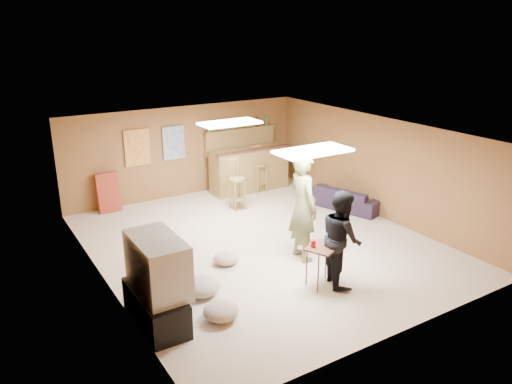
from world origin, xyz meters
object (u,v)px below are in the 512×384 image
person_olive (303,207)px  sofa (345,197)px  tv_body (158,265)px  tray_table (322,266)px  person_black (341,238)px  bar_counter (249,169)px

person_olive → sofa: bearing=-50.5°
person_olive → sofa: 2.95m
tv_body → sofa: tv_body is taller
person_olive → tray_table: 1.23m
person_olive → sofa: (2.40, 1.56, -0.73)m
person_black → tray_table: person_black is taller
sofa → tray_table: 3.74m
bar_counter → person_olive: bearing=-107.3°
tray_table → tv_body: bearing=171.5°
person_black → sofa: bearing=-22.0°
sofa → tray_table: size_ratio=2.49×
tv_body → person_olive: size_ratio=0.56×
bar_counter → person_black: (-1.22, -4.91, 0.25)m
tv_body → tray_table: size_ratio=1.58×
person_black → tray_table: 0.55m
tv_body → person_black: size_ratio=0.69×
tv_body → tray_table: bearing=-8.5°
tv_body → person_olive: person_olive is taller
sofa → person_olive: bearing=104.9°
bar_counter → tray_table: bar_counter is taller
tv_body → bar_counter: 6.09m
tv_body → bar_counter: size_ratio=0.55×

